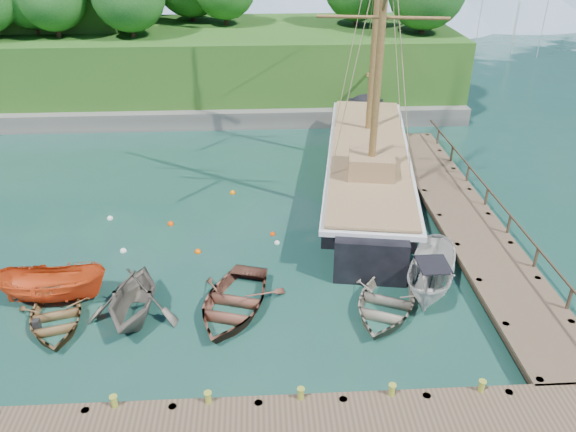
% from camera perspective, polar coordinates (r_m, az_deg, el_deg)
% --- Properties ---
extents(ground, '(160.00, 160.00, 0.00)m').
position_cam_1_polar(ground, '(23.43, -4.63, -10.08)').
color(ground, '#153C33').
rests_on(ground, ground).
extents(dock_east, '(3.20, 24.00, 1.10)m').
position_cam_1_polar(dock_east, '(30.88, 17.39, -0.08)').
color(dock_east, '#463827').
rests_on(dock_east, ground).
extents(bollard_0, '(0.26, 0.26, 0.45)m').
position_cam_1_polar(bollard_0, '(20.29, -16.91, -19.17)').
color(bollard_0, olive).
rests_on(bollard_0, ground).
extents(bollard_1, '(0.26, 0.26, 0.45)m').
position_cam_1_polar(bollard_1, '(19.79, -7.94, -19.42)').
color(bollard_1, olive).
rests_on(bollard_1, ground).
extents(bollard_2, '(0.26, 0.26, 0.45)m').
position_cam_1_polar(bollard_2, '(19.73, 1.28, -19.23)').
color(bollard_2, olive).
rests_on(bollard_2, ground).
extents(bollard_3, '(0.26, 0.26, 0.45)m').
position_cam_1_polar(bollard_3, '(20.13, 10.30, -18.60)').
color(bollard_3, olive).
rests_on(bollard_3, ground).
extents(bollard_4, '(0.26, 0.26, 0.45)m').
position_cam_1_polar(bollard_4, '(20.96, 18.71, -17.61)').
color(bollard_4, olive).
rests_on(bollard_4, ground).
extents(rowboat_0, '(4.07, 4.93, 0.89)m').
position_cam_1_polar(rowboat_0, '(24.80, -22.43, -10.06)').
color(rowboat_0, brown).
rests_on(rowboat_0, ground).
extents(rowboat_1, '(3.96, 4.51, 2.26)m').
position_cam_1_polar(rowboat_1, '(24.14, -15.23, -9.83)').
color(rowboat_1, '#59534A').
rests_on(rowboat_1, ground).
extents(rowboat_2, '(5.02, 5.98, 1.06)m').
position_cam_1_polar(rowboat_2, '(23.74, -5.60, -9.52)').
color(rowboat_2, brown).
rests_on(rowboat_2, ground).
extents(rowboat_3, '(5.14, 5.85, 1.01)m').
position_cam_1_polar(rowboat_3, '(24.00, 9.78, -9.38)').
color(rowboat_3, slate).
rests_on(rowboat_3, ground).
extents(motorboat_orange, '(4.71, 1.93, 1.79)m').
position_cam_1_polar(motorboat_orange, '(26.08, -22.44, -7.97)').
color(motorboat_orange, '#DC491A').
rests_on(motorboat_orange, ground).
extents(cabin_boat_white, '(3.72, 5.35, 1.94)m').
position_cam_1_polar(cabin_boat_white, '(25.42, 14.17, -7.47)').
color(cabin_boat_white, beige).
rests_on(cabin_boat_white, ground).
extents(schooner, '(7.66, 25.99, 18.87)m').
position_cam_1_polar(schooner, '(33.38, 8.07, 4.41)').
color(schooner, black).
rests_on(schooner, ground).
extents(mooring_buoy_0, '(0.32, 0.32, 0.32)m').
position_cam_1_polar(mooring_buoy_0, '(28.52, -16.38, -3.47)').
color(mooring_buoy_0, white).
rests_on(mooring_buoy_0, ground).
extents(mooring_buoy_1, '(0.32, 0.32, 0.32)m').
position_cam_1_polar(mooring_buoy_1, '(27.65, -9.14, -3.66)').
color(mooring_buoy_1, '#ED5300').
rests_on(mooring_buoy_1, ground).
extents(mooring_buoy_2, '(0.28, 0.28, 0.28)m').
position_cam_1_polar(mooring_buoy_2, '(28.74, -1.58, -1.91)').
color(mooring_buoy_2, '#DB3801').
rests_on(mooring_buoy_2, ground).
extents(mooring_buoy_3, '(0.29, 0.29, 0.29)m').
position_cam_1_polar(mooring_buoy_3, '(28.01, -1.12, -2.79)').
color(mooring_buoy_3, silver).
rests_on(mooring_buoy_3, ground).
extents(mooring_buoy_4, '(0.34, 0.34, 0.34)m').
position_cam_1_polar(mooring_buoy_4, '(30.28, -11.83, -0.85)').
color(mooring_buoy_4, '#EC4703').
rests_on(mooring_buoy_4, ground).
extents(mooring_buoy_5, '(0.33, 0.33, 0.33)m').
position_cam_1_polar(mooring_buoy_5, '(33.06, -5.64, 2.30)').
color(mooring_buoy_5, '#F97100').
rests_on(mooring_buoy_5, ground).
extents(mooring_buoy_6, '(0.32, 0.32, 0.32)m').
position_cam_1_polar(mooring_buoy_6, '(31.66, -17.63, -0.28)').
color(mooring_buoy_6, white).
rests_on(mooring_buoy_6, ground).
extents(headland, '(51.00, 19.31, 12.90)m').
position_cam_1_polar(headland, '(52.28, -19.25, 17.24)').
color(headland, '#474744').
rests_on(headland, ground).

